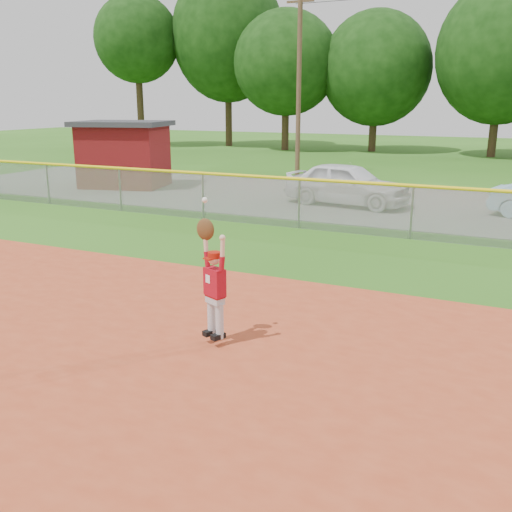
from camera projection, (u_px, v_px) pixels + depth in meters
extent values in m
plane|color=#2A5F15|center=(263.00, 406.00, 7.24)|extent=(120.00, 120.00, 0.00)
cube|color=slate|center=(440.00, 205.00, 21.22)|extent=(44.00, 10.00, 0.03)
imported|color=white|center=(347.00, 184.00, 20.87)|extent=(4.79, 2.43, 1.56)
cube|color=#5C0D0E|center=(124.00, 157.00, 25.32)|extent=(3.95, 3.32, 2.68)
cube|color=#333338|center=(122.00, 124.00, 24.94)|extent=(4.47, 3.84, 0.21)
cube|color=gray|center=(412.00, 213.00, 15.78)|extent=(40.00, 0.03, 1.50)
cylinder|color=yellow|center=(414.00, 186.00, 15.59)|extent=(40.00, 0.10, 0.10)
cylinder|color=gray|center=(48.00, 184.00, 21.23)|extent=(0.06, 0.06, 1.50)
cylinder|color=gray|center=(120.00, 190.00, 19.87)|extent=(0.06, 0.06, 1.50)
cylinder|color=gray|center=(203.00, 196.00, 18.51)|extent=(0.06, 0.06, 1.50)
cylinder|color=gray|center=(299.00, 204.00, 17.15)|extent=(0.06, 0.06, 1.50)
cylinder|color=gray|center=(412.00, 213.00, 15.78)|extent=(0.06, 0.06, 1.50)
cylinder|color=#4C3823|center=(299.00, 85.00, 28.55)|extent=(0.24, 0.24, 9.00)
cube|color=#4C3823|center=(300.00, 1.00, 27.53)|extent=(1.40, 0.10, 0.10)
cylinder|color=#422D1C|center=(141.00, 111.00, 48.20)|extent=(0.56, 0.56, 5.87)
ellipsoid|color=#193F0F|center=(137.00, 39.00, 46.69)|extent=(6.95, 6.95, 7.05)
cylinder|color=#422D1C|center=(229.00, 109.00, 48.42)|extent=(0.56, 0.56, 6.10)
ellipsoid|color=#193F0F|center=(228.00, 35.00, 46.86)|extent=(9.19, 9.19, 10.85)
cylinder|color=#422D1C|center=(285.00, 121.00, 44.56)|extent=(0.56, 0.56, 4.43)
ellipsoid|color=#193F0F|center=(286.00, 63.00, 43.42)|extent=(8.01, 8.01, 7.88)
cylinder|color=#422D1C|center=(373.00, 124.00, 43.36)|extent=(0.56, 0.56, 4.11)
ellipsoid|color=#193F0F|center=(376.00, 69.00, 42.31)|extent=(8.19, 8.19, 8.39)
cylinder|color=#422D1C|center=(494.00, 123.00, 38.88)|extent=(0.56, 0.56, 4.64)
ellipsoid|color=#193F0F|center=(502.00, 52.00, 37.69)|extent=(8.57, 8.57, 9.43)
cylinder|color=silver|center=(211.00, 317.00, 8.98)|extent=(0.17, 0.17, 0.57)
cylinder|color=silver|center=(220.00, 321.00, 8.84)|extent=(0.17, 0.17, 0.57)
cube|color=black|center=(210.00, 332.00, 9.03)|extent=(0.20, 0.26, 0.08)
cube|color=black|center=(218.00, 336.00, 8.88)|extent=(0.20, 0.26, 0.08)
cube|color=silver|center=(215.00, 300.00, 8.83)|extent=(0.34, 0.27, 0.11)
cube|color=maroon|center=(215.00, 295.00, 8.81)|extent=(0.35, 0.28, 0.05)
cube|color=#9E0B1A|center=(215.00, 282.00, 8.75)|extent=(0.39, 0.30, 0.44)
cube|color=white|center=(208.00, 279.00, 8.71)|extent=(0.10, 0.05, 0.13)
sphere|color=beige|center=(214.00, 259.00, 8.65)|extent=(0.26, 0.26, 0.20)
cylinder|color=#9B1609|center=(214.00, 255.00, 8.64)|extent=(0.26, 0.26, 0.09)
cube|color=#9B1609|center=(209.00, 259.00, 8.58)|extent=(0.18, 0.16, 0.02)
cylinder|color=#9E0B1A|center=(207.00, 259.00, 8.79)|extent=(0.13, 0.12, 0.24)
cylinder|color=beige|center=(206.00, 243.00, 8.75)|extent=(0.11, 0.10, 0.26)
ellipsoid|color=#4C2D14|center=(205.00, 229.00, 8.69)|extent=(0.33, 0.24, 0.34)
sphere|color=white|center=(205.00, 200.00, 8.57)|extent=(0.11, 0.11, 0.09)
cylinder|color=#9E0B1A|center=(222.00, 264.00, 8.53)|extent=(0.13, 0.12, 0.24)
cylinder|color=beige|center=(223.00, 248.00, 8.45)|extent=(0.11, 0.10, 0.26)
sphere|color=beige|center=(222.00, 238.00, 8.41)|extent=(0.12, 0.12, 0.09)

